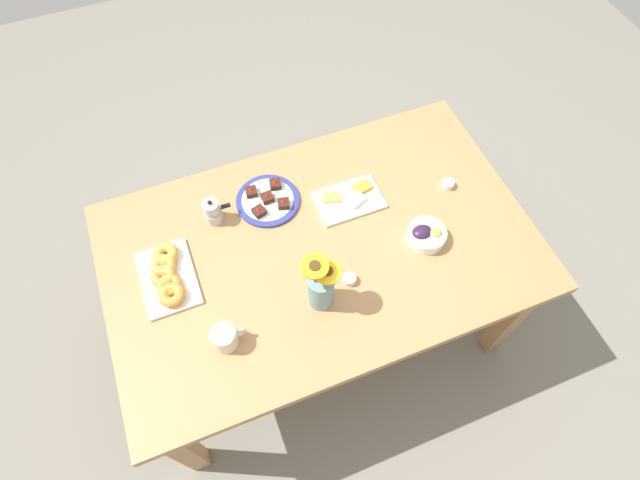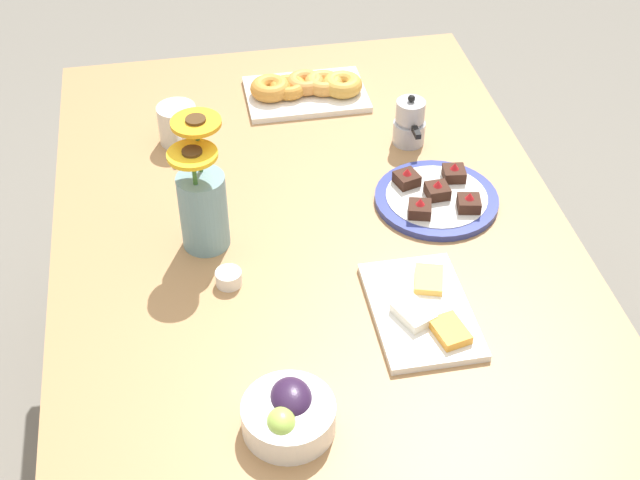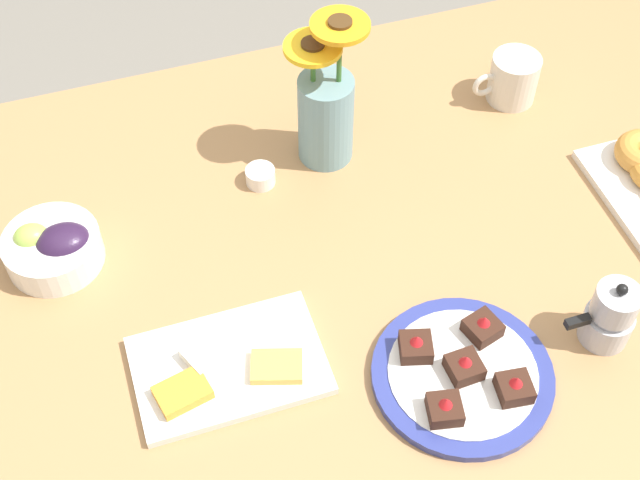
{
  "view_description": "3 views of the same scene",
  "coord_description": "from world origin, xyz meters",
  "views": [
    {
      "loc": [
        -0.34,
        -0.87,
        2.36
      ],
      "look_at": [
        0.0,
        0.0,
        0.78
      ],
      "focal_mm": 28.0,
      "sensor_mm": 36.0,
      "label": 1
    },
    {
      "loc": [
        1.23,
        -0.23,
        1.86
      ],
      "look_at": [
        0.0,
        0.0,
        0.78
      ],
      "focal_mm": 50.0,
      "sensor_mm": 36.0,
      "label": 2
    },
    {
      "loc": [
        0.26,
        0.79,
        1.81
      ],
      "look_at": [
        0.0,
        0.0,
        0.78
      ],
      "focal_mm": 50.0,
      "sensor_mm": 36.0,
      "label": 3
    }
  ],
  "objects": [
    {
      "name": "dessert_plate",
      "position": [
        -0.12,
        0.26,
        0.75
      ],
      "size": [
        0.25,
        0.25,
        0.05
      ],
      "color": "navy",
      "rests_on": "dining_table"
    },
    {
      "name": "jam_cup_honey",
      "position": [
        0.04,
        -0.18,
        0.76
      ],
      "size": [
        0.05,
        0.05,
        0.03
      ],
      "color": "white",
      "rests_on": "dining_table"
    },
    {
      "name": "moka_pot",
      "position": [
        -0.34,
        0.26,
        0.79
      ],
      "size": [
        0.11,
        0.07,
        0.12
      ],
      "color": "#B7B7BC",
      "rests_on": "dining_table"
    },
    {
      "name": "dining_table",
      "position": [
        0.0,
        0.0,
        0.65
      ],
      "size": [
        1.6,
        1.0,
        0.74
      ],
      "color": "#A87A4C",
      "rests_on": "ground_plane"
    },
    {
      "name": "coffee_mug",
      "position": [
        -0.43,
        -0.24,
        0.78
      ],
      "size": [
        0.12,
        0.08,
        0.09
      ],
      "color": "beige",
      "rests_on": "dining_table"
    },
    {
      "name": "cheese_platter",
      "position": [
        0.18,
        0.15,
        0.75
      ],
      "size": [
        0.26,
        0.17,
        0.03
      ],
      "color": "white",
      "rests_on": "dining_table"
    },
    {
      "name": "grape_bowl",
      "position": [
        0.38,
        -0.12,
        0.77
      ],
      "size": [
        0.15,
        0.15,
        0.07
      ],
      "color": "white",
      "rests_on": "dining_table"
    },
    {
      "name": "flower_vase",
      "position": [
        -0.08,
        -0.21,
        0.84
      ],
      "size": [
        0.13,
        0.1,
        0.27
      ],
      "color": "#6B939E",
      "rests_on": "dining_table"
    },
    {
      "name": "ground_plane",
      "position": [
        0.0,
        0.0,
        0.0
      ],
      "size": [
        6.0,
        6.0,
        0.0
      ],
      "primitive_type": "plane",
      "color": "slate"
    }
  ]
}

